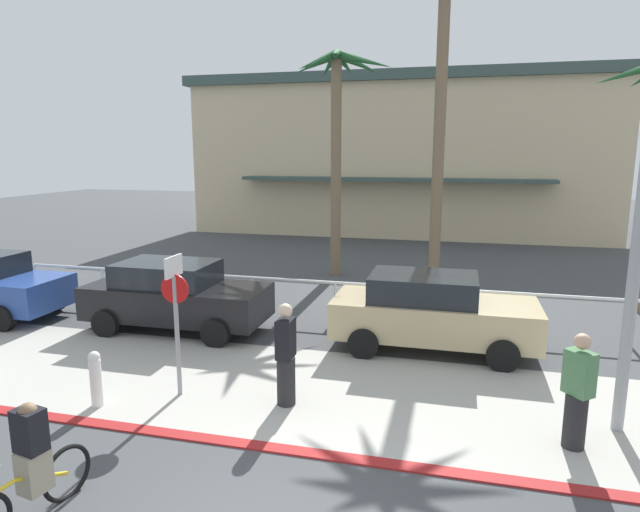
# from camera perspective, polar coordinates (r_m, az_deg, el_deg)

# --- Properties ---
(ground_plane) EXTENTS (80.00, 80.00, 0.00)m
(ground_plane) POSITION_cam_1_polar(r_m,az_deg,el_deg) (15.44, 6.99, -5.38)
(ground_plane) COLOR #424447
(sidewalk_strip) EXTENTS (44.00, 4.00, 0.02)m
(sidewalk_strip) POSITION_cam_1_polar(r_m,az_deg,el_deg) (10.06, 2.66, -14.43)
(sidewalk_strip) COLOR #ADAAA0
(sidewalk_strip) RESTS_ON ground
(curb_paint) EXTENTS (44.00, 0.24, 0.03)m
(curb_paint) POSITION_cam_1_polar(r_m,az_deg,el_deg) (8.34, -0.28, -20.14)
(curb_paint) COLOR maroon
(curb_paint) RESTS_ON ground
(building_backdrop) EXTENTS (21.84, 10.07, 8.15)m
(building_backdrop) POSITION_cam_1_polar(r_m,az_deg,el_deg) (31.20, 8.64, 10.43)
(building_backdrop) COLOR beige
(building_backdrop) RESTS_ON ground
(rail_fence) EXTENTS (20.76, 0.08, 1.04)m
(rail_fence) POSITION_cam_1_polar(r_m,az_deg,el_deg) (13.78, 6.28, -3.75)
(rail_fence) COLOR white
(rail_fence) RESTS_ON ground
(stop_sign_bike_lane) EXTENTS (0.52, 0.56, 2.56)m
(stop_sign_bike_lane) POSITION_cam_1_polar(r_m,az_deg,el_deg) (9.81, -14.97, -5.08)
(stop_sign_bike_lane) COLOR gray
(stop_sign_bike_lane) RESTS_ON ground
(bollard_1) EXTENTS (0.20, 0.20, 1.00)m
(bollard_1) POSITION_cam_1_polar(r_m,az_deg,el_deg) (10.21, -22.55, -11.82)
(bollard_1) COLOR white
(bollard_1) RESTS_ON ground
(palm_tree_0) EXTENTS (3.56, 3.38, 7.64)m
(palm_tree_0) POSITION_cam_1_polar(r_m,az_deg,el_deg) (18.88, 1.90, 15.77)
(palm_tree_0) COLOR #756047
(palm_tree_0) RESTS_ON ground
(palm_tree_1) EXTENTS (3.45, 2.69, 9.75)m
(palm_tree_1) POSITION_cam_1_polar(r_m,az_deg,el_deg) (17.78, 12.86, 20.02)
(palm_tree_1) COLOR #756047
(palm_tree_1) RESTS_ON ground
(car_black_1) EXTENTS (4.40, 2.02, 1.69)m
(car_black_1) POSITION_cam_1_polar(r_m,az_deg,el_deg) (13.70, -15.01, -4.02)
(car_black_1) COLOR black
(car_black_1) RESTS_ON ground
(car_tan_2) EXTENTS (4.40, 2.02, 1.69)m
(car_tan_2) POSITION_cam_1_polar(r_m,az_deg,el_deg) (12.18, 11.65, -5.75)
(car_tan_2) COLOR tan
(car_tan_2) RESTS_ON ground
(cyclist_yellow_0) EXTENTS (0.42, 1.80, 1.50)m
(cyclist_yellow_0) POSITION_cam_1_polar(r_m,az_deg,el_deg) (7.61, -28.26, -18.94)
(cyclist_yellow_0) COLOR black
(cyclist_yellow_0) RESTS_ON ground
(pedestrian_1) EXTENTS (0.32, 0.40, 1.82)m
(pedestrian_1) POSITION_cam_1_polar(r_m,az_deg,el_deg) (9.41, -3.62, -10.72)
(pedestrian_1) COLOR #232326
(pedestrian_1) RESTS_ON ground
(pedestrian_2) EXTENTS (0.46, 0.47, 1.78)m
(pedestrian_2) POSITION_cam_1_polar(r_m,az_deg,el_deg) (8.95, 25.48, -13.16)
(pedestrian_2) COLOR #232326
(pedestrian_2) RESTS_ON ground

